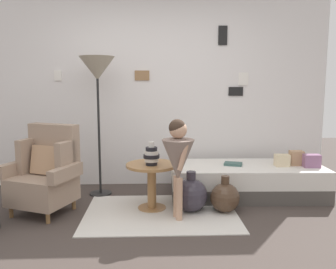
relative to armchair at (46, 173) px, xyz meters
name	(u,v)px	position (x,y,z in m)	size (l,w,h in m)	color
ground_plane	(156,243)	(1.21, -0.85, -0.44)	(12.00, 12.00, 0.00)	#423833
gallery_wall	(155,92)	(1.21, 1.10, 0.86)	(4.80, 0.12, 2.60)	silver
rug	(161,213)	(1.28, -0.13, -0.43)	(1.67, 1.21, 0.01)	silver
armchair	(46,173)	(0.00, 0.00, 0.00)	(0.89, 0.79, 0.97)	olive
daybed	(246,181)	(2.38, 0.45, -0.24)	(1.92, 0.85, 0.40)	#4C4742
pillow_head	(312,161)	(3.14, 0.31, 0.04)	(0.20, 0.12, 0.16)	gray
pillow_mid	(296,158)	(3.00, 0.44, 0.05)	(0.16, 0.12, 0.18)	tan
pillow_back	(282,160)	(2.80, 0.38, 0.03)	(0.17, 0.12, 0.15)	beige
side_table	(152,177)	(1.18, 0.02, -0.06)	(0.58, 0.58, 0.53)	#9E7042
vase_striped	(151,156)	(1.17, -0.04, 0.20)	(0.18, 0.18, 0.26)	black
floor_lamp	(97,73)	(0.51, 0.59, 1.11)	(0.44, 0.44, 1.76)	black
person_child	(178,157)	(1.45, -0.30, 0.24)	(0.34, 0.34, 1.07)	tan
book_on_daybed	(233,164)	(2.20, 0.46, -0.02)	(0.22, 0.16, 0.03)	#3B5B56
demijohn_near	(191,195)	(1.61, -0.08, -0.25)	(0.37, 0.37, 0.46)	#332D38
demijohn_far	(225,197)	(1.99, -0.11, -0.27)	(0.33, 0.33, 0.41)	#473323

